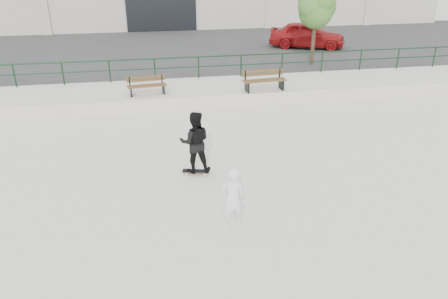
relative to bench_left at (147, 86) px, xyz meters
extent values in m
plane|color=silver|center=(1.41, -8.77, -0.86)|extent=(120.00, 120.00, 0.00)
cube|color=beige|center=(1.41, 0.73, -0.61)|extent=(30.00, 3.00, 0.50)
cube|color=#333333|center=(1.41, 9.23, -0.61)|extent=(60.00, 14.00, 0.50)
cylinder|color=#12321C|center=(1.41, 2.03, 0.64)|extent=(28.00, 0.06, 0.06)
cylinder|color=#12321C|center=(1.41, 2.03, 0.19)|extent=(28.00, 0.05, 0.05)
cylinder|color=#12321C|center=(-5.59, 2.03, 0.14)|extent=(0.06, 0.06, 1.00)
cylinder|color=#12321C|center=(-3.59, 2.03, 0.14)|extent=(0.06, 0.06, 1.00)
cylinder|color=#12321C|center=(-1.59, 2.03, 0.14)|extent=(0.06, 0.06, 1.00)
cylinder|color=#12321C|center=(0.41, 2.03, 0.14)|extent=(0.06, 0.06, 1.00)
cylinder|color=#12321C|center=(2.41, 2.03, 0.14)|extent=(0.06, 0.06, 1.00)
cylinder|color=#12321C|center=(4.41, 2.03, 0.14)|extent=(0.06, 0.06, 1.00)
cylinder|color=#12321C|center=(6.41, 2.03, 0.14)|extent=(0.06, 0.06, 1.00)
cylinder|color=#12321C|center=(8.41, 2.03, 0.14)|extent=(0.06, 0.06, 1.00)
cylinder|color=#12321C|center=(10.41, 2.03, 0.14)|extent=(0.06, 0.06, 1.00)
cylinder|color=#12321C|center=(12.41, 2.03, 0.14)|extent=(0.06, 0.06, 1.00)
cylinder|color=#12321C|center=(14.41, 2.03, 0.14)|extent=(0.06, 0.06, 1.00)
cube|color=black|center=(1.41, 15.18, 0.74)|extent=(5.00, 0.15, 3.20)
cube|color=brown|center=(0.02, -0.22, 0.02)|extent=(1.60, 0.29, 0.04)
cube|color=brown|center=(0.01, -0.06, 0.02)|extent=(1.60, 0.29, 0.04)
cube|color=brown|center=(-0.01, 0.10, 0.02)|extent=(1.60, 0.29, 0.04)
cube|color=brown|center=(-0.02, 0.17, 0.19)|extent=(1.59, 0.22, 0.09)
cube|color=brown|center=(-0.02, 0.17, 0.31)|extent=(1.59, 0.22, 0.09)
cube|color=black|center=(-0.65, -0.13, -0.18)|extent=(0.10, 0.45, 0.37)
cube|color=black|center=(-0.68, 0.10, 0.19)|extent=(0.06, 0.05, 0.37)
cube|color=black|center=(0.67, 0.02, -0.18)|extent=(0.10, 0.45, 0.37)
cube|color=black|center=(0.64, 0.25, 0.19)|extent=(0.06, 0.05, 0.37)
cube|color=brown|center=(4.92, -0.55, 0.08)|extent=(1.85, 0.27, 0.04)
cube|color=brown|center=(4.91, -0.37, 0.08)|extent=(1.85, 0.27, 0.04)
cube|color=brown|center=(4.89, -0.18, 0.08)|extent=(1.85, 0.27, 0.04)
cube|color=brown|center=(4.89, -0.10, 0.27)|extent=(1.84, 0.19, 0.10)
cube|color=brown|center=(4.89, -0.10, 0.42)|extent=(1.84, 0.19, 0.10)
cube|color=black|center=(4.14, -0.43, -0.15)|extent=(0.10, 0.52, 0.43)
cube|color=black|center=(4.12, -0.16, 0.27)|extent=(0.07, 0.06, 0.43)
cube|color=black|center=(5.67, -0.30, -0.15)|extent=(0.10, 0.52, 0.43)
cube|color=black|center=(5.65, -0.04, 0.27)|extent=(0.07, 0.06, 0.43)
cylinder|color=#503328|center=(8.54, 3.69, 0.77)|extent=(0.19, 0.19, 2.28)
sphere|color=#376A27|center=(8.54, 3.69, 2.29)|extent=(1.71, 1.71, 1.71)
sphere|color=#376A27|center=(9.02, 3.98, 2.48)|extent=(1.33, 1.33, 1.33)
sphere|color=#376A27|center=(8.16, 3.50, 2.58)|extent=(1.23, 1.23, 1.23)
sphere|color=#376A27|center=(8.73, 3.31, 2.86)|extent=(1.14, 1.14, 1.14)
sphere|color=#376A27|center=(8.26, 4.07, 2.77)|extent=(1.04, 1.04, 1.04)
imported|color=maroon|center=(9.75, 7.79, 0.40)|extent=(4.84, 3.37, 1.53)
cube|color=black|center=(1.23, -6.40, -0.78)|extent=(0.81, 0.38, 0.02)
cube|color=brown|center=(1.23, -6.40, -0.79)|extent=(0.81, 0.38, 0.01)
cube|color=#AAABB0|center=(0.98, -6.34, -0.82)|extent=(0.10, 0.17, 0.03)
cube|color=#AAABB0|center=(1.49, -6.46, -0.82)|extent=(0.10, 0.17, 0.03)
cylinder|color=beige|center=(0.96, -6.43, -0.84)|extent=(0.06, 0.04, 0.06)
cylinder|color=beige|center=(1.00, -6.25, -0.84)|extent=(0.06, 0.04, 0.06)
cylinder|color=beige|center=(1.47, -6.55, -0.84)|extent=(0.06, 0.04, 0.06)
cylinder|color=beige|center=(1.51, -6.37, -0.84)|extent=(0.06, 0.04, 0.06)
imported|color=black|center=(1.23, -6.40, 0.14)|extent=(0.95, 0.77, 1.82)
imported|color=white|center=(1.76, -9.28, -0.07)|extent=(0.59, 0.40, 1.59)
camera|label=1|loc=(0.03, -17.69, 5.14)|focal=35.00mm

